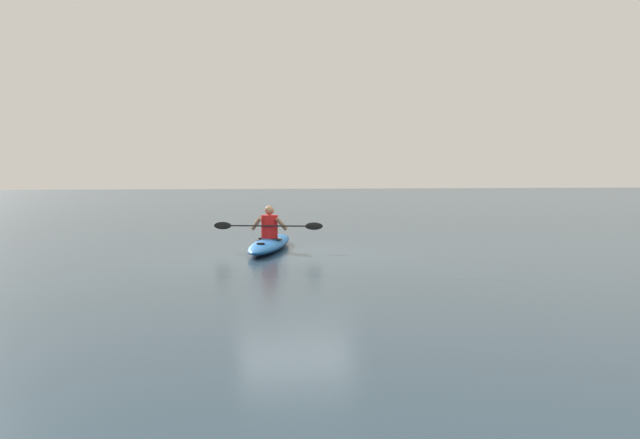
{
  "coord_description": "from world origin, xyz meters",
  "views": [
    {
      "loc": [
        2.71,
        15.57,
        1.69
      ],
      "look_at": [
        -0.14,
        1.86,
        0.85
      ],
      "focal_mm": 40.45,
      "sensor_mm": 36.0,
      "label": 1
    }
  ],
  "objects": [
    {
      "name": "ground_plane",
      "position": [
        0.0,
        0.0,
        0.0
      ],
      "size": [
        160.0,
        160.0,
        0.0
      ],
      "primitive_type": "plane",
      "color": "#233847"
    },
    {
      "name": "kayak",
      "position": [
        0.47,
        -0.81,
        0.14
      ],
      "size": [
        1.88,
        4.3,
        0.28
      ],
      "color": "#1959A5",
      "rests_on": "ground"
    },
    {
      "name": "kayaker",
      "position": [
        0.51,
        -0.7,
        0.59
      ],
      "size": [
        2.39,
        0.76,
        0.74
      ],
      "color": "red",
      "rests_on": "kayak"
    }
  ]
}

